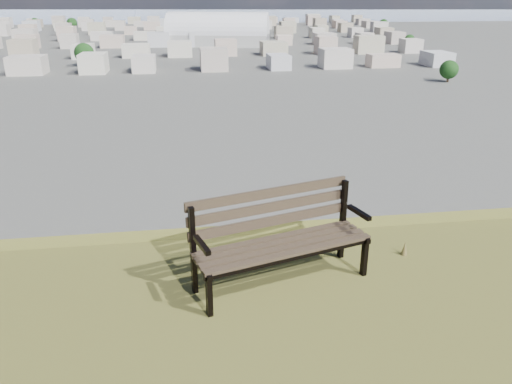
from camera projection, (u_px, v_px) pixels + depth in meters
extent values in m
cube|color=#3D2E23|center=(292.00, 253.00, 5.14)|extent=(1.87, 0.63, 0.04)
cube|color=#3D2E23|center=(286.00, 248.00, 5.25)|extent=(1.87, 0.63, 0.04)
cube|color=#3D2E23|center=(280.00, 243.00, 5.36)|extent=(1.87, 0.63, 0.04)
cube|color=#3D2E23|center=(275.00, 238.00, 5.47)|extent=(1.87, 0.63, 0.04)
cube|color=#3D2E23|center=(272.00, 221.00, 5.48)|extent=(1.86, 0.58, 0.11)
cube|color=#3D2E23|center=(271.00, 207.00, 5.44)|extent=(1.86, 0.58, 0.11)
cube|color=#3D2E23|center=(270.00, 193.00, 5.41)|extent=(1.86, 0.58, 0.11)
cube|color=black|center=(209.00, 295.00, 4.85)|extent=(0.07, 0.08, 0.47)
cube|color=black|center=(193.00, 251.00, 5.15)|extent=(0.07, 0.08, 0.98)
cube|color=black|center=(201.00, 267.00, 4.96)|extent=(0.20, 0.53, 0.05)
cube|color=black|center=(202.00, 245.00, 4.82)|extent=(0.16, 0.38, 0.05)
cube|color=black|center=(364.00, 256.00, 5.57)|extent=(0.07, 0.08, 0.47)
cube|color=black|center=(343.00, 220.00, 5.86)|extent=(0.07, 0.08, 0.98)
cube|color=black|center=(355.00, 232.00, 5.68)|extent=(0.20, 0.53, 0.05)
cube|color=black|center=(359.00, 213.00, 5.53)|extent=(0.16, 0.38, 0.05)
cube|color=black|center=(292.00, 258.00, 5.15)|extent=(1.86, 0.59, 0.04)
cube|color=black|center=(274.00, 242.00, 5.50)|extent=(1.86, 0.59, 0.04)
cone|color=brown|center=(405.00, 248.00, 6.06)|extent=(0.08, 0.08, 0.18)
cube|color=#B4B3AF|center=(218.00, 40.00, 292.48)|extent=(62.61, 37.85, 6.49)
cylinder|color=white|center=(218.00, 34.00, 291.29)|extent=(62.61, 37.85, 24.67)
cube|color=beige|center=(20.00, 65.00, 186.65)|extent=(11.00, 11.00, 7.00)
cube|color=#B8AA9E|center=(87.00, 64.00, 189.88)|extent=(11.00, 11.00, 7.00)
cube|color=beige|center=(151.00, 62.00, 193.10)|extent=(11.00, 11.00, 7.00)
cube|color=silver|center=(213.00, 61.00, 196.32)|extent=(11.00, 11.00, 7.00)
cube|color=#BBB298|center=(272.00, 60.00, 199.55)|extent=(11.00, 11.00, 7.00)
cube|color=tan|center=(331.00, 59.00, 202.77)|extent=(11.00, 11.00, 7.00)
cube|color=beige|center=(387.00, 58.00, 206.00)|extent=(11.00, 11.00, 7.00)
cube|color=beige|center=(441.00, 57.00, 209.22)|extent=(11.00, 11.00, 7.00)
cube|color=beige|center=(24.00, 51.00, 231.03)|extent=(11.00, 11.00, 7.00)
cube|color=silver|center=(78.00, 51.00, 234.25)|extent=(11.00, 11.00, 7.00)
cube|color=#BBB298|center=(130.00, 50.00, 237.48)|extent=(11.00, 11.00, 7.00)
cube|color=tan|center=(181.00, 49.00, 240.70)|extent=(11.00, 11.00, 7.00)
cube|color=beige|center=(231.00, 48.00, 243.93)|extent=(11.00, 11.00, 7.00)
cube|color=beige|center=(279.00, 48.00, 247.15)|extent=(11.00, 11.00, 7.00)
cube|color=beige|center=(326.00, 47.00, 250.38)|extent=(11.00, 11.00, 7.00)
cube|color=#B8AA9E|center=(371.00, 46.00, 253.60)|extent=(11.00, 11.00, 7.00)
cube|color=beige|center=(416.00, 46.00, 256.83)|extent=(11.00, 11.00, 7.00)
cube|color=tan|center=(27.00, 42.00, 275.41)|extent=(11.00, 11.00, 7.00)
cube|color=beige|center=(72.00, 42.00, 278.63)|extent=(11.00, 11.00, 7.00)
cube|color=beige|center=(116.00, 41.00, 281.86)|extent=(11.00, 11.00, 7.00)
cube|color=beige|center=(159.00, 41.00, 285.08)|extent=(11.00, 11.00, 7.00)
cube|color=#B8AA9E|center=(201.00, 40.00, 288.31)|extent=(11.00, 11.00, 7.00)
cube|color=beige|center=(243.00, 40.00, 291.53)|extent=(11.00, 11.00, 7.00)
cube|color=silver|center=(283.00, 39.00, 294.76)|extent=(11.00, 11.00, 7.00)
cube|color=#BBB298|center=(322.00, 39.00, 297.98)|extent=(11.00, 11.00, 7.00)
cube|color=tan|center=(361.00, 38.00, 301.20)|extent=(11.00, 11.00, 7.00)
cube|color=beige|center=(399.00, 38.00, 304.43)|extent=(11.00, 11.00, 7.00)
cube|color=#B8AA9E|center=(29.00, 36.00, 319.79)|extent=(11.00, 11.00, 7.00)
cube|color=beige|center=(68.00, 35.00, 323.01)|extent=(11.00, 11.00, 7.00)
cube|color=silver|center=(106.00, 35.00, 326.24)|extent=(11.00, 11.00, 7.00)
cube|color=#BBB298|center=(144.00, 34.00, 329.46)|extent=(11.00, 11.00, 7.00)
cube|color=tan|center=(180.00, 34.00, 332.69)|extent=(11.00, 11.00, 7.00)
cube|color=beige|center=(216.00, 34.00, 335.91)|extent=(11.00, 11.00, 7.00)
cube|color=beige|center=(251.00, 33.00, 339.13)|extent=(11.00, 11.00, 7.00)
cube|color=beige|center=(286.00, 33.00, 342.36)|extent=(11.00, 11.00, 7.00)
cube|color=#B8AA9E|center=(320.00, 33.00, 345.58)|extent=(11.00, 11.00, 7.00)
cube|color=beige|center=(353.00, 32.00, 348.81)|extent=(11.00, 11.00, 7.00)
cube|color=silver|center=(386.00, 32.00, 352.03)|extent=(11.00, 11.00, 7.00)
cube|color=beige|center=(31.00, 31.00, 364.17)|extent=(11.00, 11.00, 7.00)
cube|color=beige|center=(65.00, 30.00, 367.39)|extent=(11.00, 11.00, 7.00)
cube|color=beige|center=(98.00, 30.00, 370.62)|extent=(11.00, 11.00, 7.00)
cube|color=#B8AA9E|center=(131.00, 30.00, 373.84)|extent=(11.00, 11.00, 7.00)
cube|color=beige|center=(164.00, 29.00, 377.06)|extent=(11.00, 11.00, 7.00)
cube|color=silver|center=(196.00, 29.00, 380.29)|extent=(11.00, 11.00, 7.00)
cube|color=#BBB298|center=(227.00, 29.00, 383.51)|extent=(11.00, 11.00, 7.00)
cube|color=tan|center=(258.00, 28.00, 386.74)|extent=(11.00, 11.00, 7.00)
cube|color=beige|center=(288.00, 28.00, 389.96)|extent=(11.00, 11.00, 7.00)
cube|color=beige|center=(318.00, 28.00, 393.19)|extent=(11.00, 11.00, 7.00)
cube|color=beige|center=(347.00, 28.00, 396.41)|extent=(11.00, 11.00, 7.00)
cube|color=#B8AA9E|center=(376.00, 27.00, 399.63)|extent=(11.00, 11.00, 7.00)
cube|color=silver|center=(1.00, 27.00, 405.32)|extent=(11.00, 11.00, 7.00)
cube|color=#BBB298|center=(32.00, 27.00, 408.55)|extent=(11.00, 11.00, 7.00)
cube|color=tan|center=(62.00, 26.00, 411.77)|extent=(11.00, 11.00, 7.00)
cube|color=beige|center=(92.00, 26.00, 414.99)|extent=(11.00, 11.00, 7.00)
cube|color=beige|center=(122.00, 26.00, 418.22)|extent=(11.00, 11.00, 7.00)
cube|color=beige|center=(151.00, 26.00, 421.44)|extent=(11.00, 11.00, 7.00)
cube|color=#B8AA9E|center=(180.00, 25.00, 424.67)|extent=(11.00, 11.00, 7.00)
cube|color=beige|center=(208.00, 25.00, 427.89)|extent=(11.00, 11.00, 7.00)
cube|color=silver|center=(236.00, 25.00, 431.12)|extent=(11.00, 11.00, 7.00)
cube|color=#BBB298|center=(263.00, 25.00, 434.34)|extent=(11.00, 11.00, 7.00)
cube|color=tan|center=(290.00, 25.00, 437.56)|extent=(11.00, 11.00, 7.00)
cube|color=beige|center=(317.00, 24.00, 440.79)|extent=(11.00, 11.00, 7.00)
cube|color=beige|center=(343.00, 24.00, 444.01)|extent=(11.00, 11.00, 7.00)
cube|color=beige|center=(369.00, 24.00, 447.24)|extent=(11.00, 11.00, 7.00)
cube|color=beige|center=(5.00, 24.00, 449.70)|extent=(11.00, 11.00, 7.00)
cube|color=silver|center=(33.00, 24.00, 452.92)|extent=(11.00, 11.00, 7.00)
cube|color=#BBB298|center=(60.00, 23.00, 456.15)|extent=(11.00, 11.00, 7.00)
cube|color=tan|center=(88.00, 23.00, 459.37)|extent=(11.00, 11.00, 7.00)
cube|color=beige|center=(114.00, 23.00, 462.60)|extent=(11.00, 11.00, 7.00)
cube|color=beige|center=(141.00, 23.00, 465.82)|extent=(11.00, 11.00, 7.00)
cube|color=beige|center=(167.00, 23.00, 469.05)|extent=(11.00, 11.00, 7.00)
cube|color=#B8AA9E|center=(192.00, 22.00, 472.27)|extent=(11.00, 11.00, 7.00)
cube|color=beige|center=(218.00, 22.00, 475.49)|extent=(11.00, 11.00, 7.00)
cube|color=silver|center=(242.00, 22.00, 478.72)|extent=(11.00, 11.00, 7.00)
cube|color=#BBB298|center=(267.00, 22.00, 481.94)|extent=(11.00, 11.00, 7.00)
cube|color=tan|center=(291.00, 22.00, 485.17)|extent=(11.00, 11.00, 7.00)
cube|color=beige|center=(315.00, 21.00, 488.39)|extent=(11.00, 11.00, 7.00)
cube|color=beige|center=(339.00, 21.00, 491.62)|extent=(11.00, 11.00, 7.00)
cube|color=beige|center=(362.00, 21.00, 494.84)|extent=(11.00, 11.00, 7.00)
cube|color=beige|center=(8.00, 21.00, 494.08)|extent=(11.00, 11.00, 7.00)
cube|color=silver|center=(34.00, 21.00, 497.30)|extent=(11.00, 11.00, 7.00)
cube|color=#BBB298|center=(59.00, 21.00, 500.53)|extent=(11.00, 11.00, 7.00)
cube|color=tan|center=(83.00, 21.00, 503.75)|extent=(11.00, 11.00, 7.00)
cube|color=beige|center=(108.00, 20.00, 506.98)|extent=(11.00, 11.00, 7.00)
cube|color=beige|center=(132.00, 20.00, 510.20)|extent=(11.00, 11.00, 7.00)
cube|color=beige|center=(156.00, 20.00, 513.42)|extent=(11.00, 11.00, 7.00)
cube|color=#B8AA9E|center=(179.00, 20.00, 516.65)|extent=(11.00, 11.00, 7.00)
cube|color=beige|center=(203.00, 20.00, 519.87)|extent=(11.00, 11.00, 7.00)
cube|color=silver|center=(225.00, 20.00, 523.10)|extent=(11.00, 11.00, 7.00)
cube|color=#BBB298|center=(248.00, 19.00, 526.32)|extent=(11.00, 11.00, 7.00)
cube|color=tan|center=(270.00, 19.00, 529.55)|extent=(11.00, 11.00, 7.00)
cube|color=beige|center=(293.00, 19.00, 532.77)|extent=(11.00, 11.00, 7.00)
cube|color=beige|center=(314.00, 19.00, 536.00)|extent=(11.00, 11.00, 7.00)
cube|color=beige|center=(336.00, 19.00, 539.22)|extent=(11.00, 11.00, 7.00)
cube|color=#B8AA9E|center=(357.00, 19.00, 542.44)|extent=(11.00, 11.00, 7.00)
cylinder|color=#36271B|center=(448.00, 79.00, 170.91)|extent=(0.80, 0.80, 2.10)
sphere|color=black|center=(449.00, 70.00, 169.75)|extent=(6.30, 6.30, 6.30)
cylinder|color=#36271B|center=(85.00, 63.00, 208.53)|extent=(0.80, 0.80, 2.70)
sphere|color=black|center=(84.00, 53.00, 207.03)|extent=(8.10, 8.10, 8.10)
cylinder|color=#36271B|center=(409.00, 45.00, 286.69)|extent=(0.80, 0.80, 1.95)
sphere|color=black|center=(409.00, 40.00, 285.62)|extent=(5.85, 5.85, 5.85)
cylinder|color=#36271B|center=(258.00, 32.00, 387.61)|extent=(0.80, 0.80, 2.25)
sphere|color=black|center=(258.00, 27.00, 386.37)|extent=(6.75, 6.75, 6.75)
cylinder|color=#36271B|center=(73.00, 28.00, 422.54)|extent=(0.80, 0.80, 2.85)
sphere|color=black|center=(72.00, 23.00, 420.96)|extent=(8.55, 8.55, 8.55)
cylinder|color=#36271B|center=(36.00, 26.00, 454.04)|extent=(0.80, 0.80, 2.40)
sphere|color=black|center=(35.00, 22.00, 452.71)|extent=(7.20, 7.20, 7.20)
cylinder|color=#36271B|center=(249.00, 44.00, 292.97)|extent=(0.80, 0.80, 2.10)
sphere|color=black|center=(249.00, 38.00, 291.81)|extent=(6.30, 6.30, 6.30)
cylinder|color=#36271B|center=(383.00, 29.00, 420.73)|extent=(0.80, 0.80, 2.55)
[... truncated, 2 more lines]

